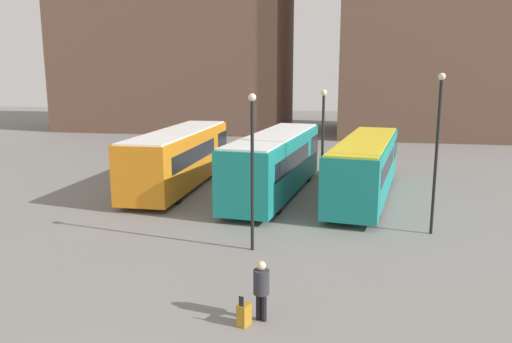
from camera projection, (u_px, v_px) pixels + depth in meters
The scene contains 8 objects.
bus_0 at pixel (180, 156), 28.21m from camera, with size 2.71×11.77×3.21m.
bus_1 at pixel (276, 161), 26.35m from camera, with size 3.66×11.99×3.24m.
bus_2 at pixel (366, 165), 25.76m from camera, with size 4.05×12.18×3.05m.
traveler at pixel (261, 285), 12.85m from camera, with size 0.53×0.53×1.63m.
suitcase at pixel (244, 314), 12.73m from camera, with size 0.36×0.43×0.83m.
lamp_post_0 at pixel (323, 142), 22.32m from camera, with size 0.28×0.28×5.64m.
lamp_post_1 at pixel (252, 160), 17.60m from camera, with size 0.28×0.28×5.67m.
lamp_post_2 at pixel (437, 143), 19.35m from camera, with size 0.28×0.28×6.36m.
Camera 1 is at (4.36, -6.59, 6.34)m, focal length 35.00 mm.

